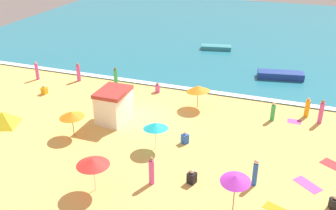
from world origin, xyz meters
name	(u,v)px	position (x,y,z in m)	size (l,w,h in m)	color
ground_plane	(144,117)	(0.00, 0.00, 0.00)	(60.00, 60.00, 0.00)	#EDBC60
ocean_water	(222,29)	(0.00, 28.00, 0.05)	(60.00, 44.00, 0.10)	teal
wave_breaker_foam	(171,86)	(0.00, 6.30, 0.10)	(57.00, 0.70, 0.01)	white
lifeguard_cabana	(114,105)	(-1.90, -1.27, 1.29)	(2.17, 2.78, 2.54)	white
beach_umbrella_0	(156,126)	(2.49, -3.87, 1.73)	(2.33, 2.33, 2.00)	silver
beach_umbrella_1	(93,162)	(0.86, -9.16, 1.90)	(1.97, 1.97, 2.10)	silver
beach_umbrella_2	(236,179)	(8.55, -8.21, 2.04)	(1.59, 1.62, 2.31)	#4C3823
beach_umbrella_3	(72,114)	(-3.61, -4.28, 1.69)	(2.34, 2.33, 1.94)	#4C3823
beach_umbrella_5	(198,89)	(3.42, 3.09, 1.67)	(2.71, 2.69, 2.00)	#4C3823
beach_tent	(3,118)	(-9.37, -4.70, 0.57)	(2.62, 2.68, 1.13)	yellow
beachgoer_0	(334,203)	(13.57, -6.27, 0.35)	(0.54, 0.54, 0.83)	black
beachgoer_1	(116,78)	(-4.76, 4.68, 0.89)	(0.42, 0.42, 1.89)	green
beachgoer_2	(192,177)	(5.83, -6.67, 0.38)	(0.57, 0.57, 0.91)	black
beachgoer_3	(307,108)	(11.86, 4.37, 0.74)	(0.44, 0.44, 1.60)	orange
beachgoer_4	(273,112)	(9.43, 2.85, 0.72)	(0.41, 0.41, 1.54)	green
beachgoer_5	(321,112)	(12.84, 3.60, 0.92)	(0.48, 0.48, 1.91)	#D84CA5
beachgoer_6	(78,72)	(-8.76, 4.83, 0.84)	(0.50, 0.50, 1.78)	#D84CA5
beachgoer_7	(157,88)	(-0.76, 4.85, 0.40)	(0.51, 0.51, 0.91)	#D84CA5
beachgoer_8	(255,173)	(9.29, -5.65, 0.85)	(0.40, 0.40, 1.74)	blue
beachgoer_9	(44,90)	(-10.01, 1.14, 0.34)	(0.46, 0.46, 0.83)	orange
beachgoer_10	(151,171)	(3.66, -7.53, 0.87)	(0.45, 0.45, 1.82)	#D84CA5
beachgoer_11	(37,71)	(-12.70, 3.82, 0.84)	(0.38, 0.38, 1.78)	#D84CA5
beachgoer_12	(185,138)	(4.12, -2.57, 0.37)	(0.59, 0.59, 0.87)	blue
beach_towel_0	(294,121)	(11.06, 3.19, 0.01)	(1.03, 0.80, 0.01)	#D84CA5
beach_towel_1	(331,164)	(13.57, -1.90, 0.01)	(1.46, 1.38, 0.01)	red
beach_towel_2	(308,185)	(12.24, -4.60, 0.01)	(1.75, 1.63, 0.01)	#D84CA5
beach_towel_3	(276,209)	(10.74, -7.38, 0.01)	(1.51, 1.11, 0.01)	orange
small_boat_0	(216,47)	(1.35, 18.56, 0.33)	(3.64, 1.90, 0.46)	teal
small_boat_1	(280,75)	(9.26, 11.67, 0.43)	(4.44, 2.06, 0.65)	navy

